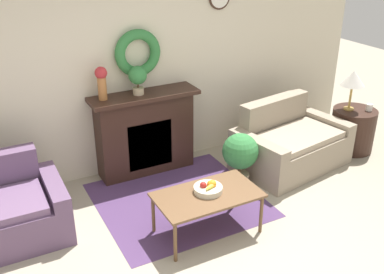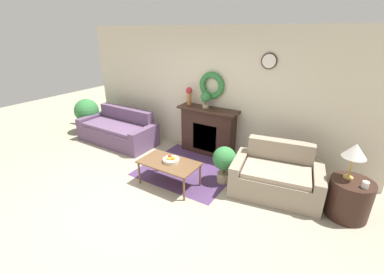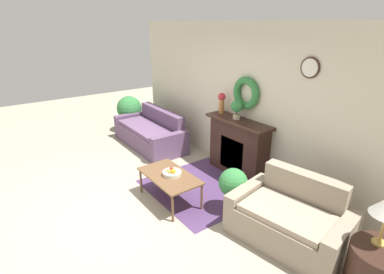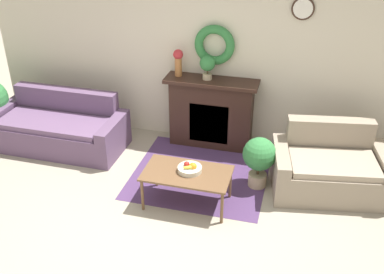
{
  "view_description": "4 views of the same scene",
  "coord_description": "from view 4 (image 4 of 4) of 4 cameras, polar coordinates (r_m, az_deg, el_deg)",
  "views": [
    {
      "loc": [
        -1.78,
        -2.65,
        2.86
      ],
      "look_at": [
        0.27,
        1.26,
        0.81
      ],
      "focal_mm": 42.0,
      "sensor_mm": 36.0,
      "label": 1
    },
    {
      "loc": [
        2.59,
        -2.5,
        2.62
      ],
      "look_at": [
        0.28,
        1.19,
        0.79
      ],
      "focal_mm": 24.0,
      "sensor_mm": 36.0,
      "label": 2
    },
    {
      "loc": [
        3.66,
        -1.48,
        2.68
      ],
      "look_at": [
        -0.03,
        1.21,
        0.92
      ],
      "focal_mm": 28.0,
      "sensor_mm": 36.0,
      "label": 3
    },
    {
      "loc": [
        1.34,
        -3.65,
        3.45
      ],
      "look_at": [
        0.05,
        1.18,
        0.65
      ],
      "focal_mm": 42.0,
      "sensor_mm": 36.0,
      "label": 4
    }
  ],
  "objects": [
    {
      "name": "loveseat_right",
      "position": [
        6.01,
        17.12,
        -3.88
      ],
      "size": [
        1.57,
        1.13,
        0.85
      ],
      "rotation": [
        0.0,
        0.0,
        0.17
      ],
      "color": "gray",
      "rests_on": "ground_plane"
    },
    {
      "name": "vase_on_mantel_left",
      "position": [
        6.46,
        -1.76,
        9.68
      ],
      "size": [
        0.14,
        0.14,
        0.39
      ],
      "color": "#AD6B38",
      "rests_on": "fireplace"
    },
    {
      "name": "fireplace",
      "position": [
        6.64,
        2.45,
        3.15
      ],
      "size": [
        1.34,
        0.41,
        1.06
      ],
      "color": "#331E16",
      "rests_on": "ground_plane"
    },
    {
      "name": "coffee_table",
      "position": [
        5.41,
        -0.63,
        -4.87
      ],
      "size": [
        1.05,
        0.6,
        0.46
      ],
      "color": "brown",
      "rests_on": "ground_plane"
    },
    {
      "name": "ground_plane",
      "position": [
        5.2,
        -4.01,
        -12.45
      ],
      "size": [
        16.0,
        16.0,
        0.0
      ],
      "primitive_type": "plane",
      "color": "#9E937F"
    },
    {
      "name": "potted_plant_floor_by_loveseat",
      "position": [
        5.79,
        8.53,
        -2.53
      ],
      "size": [
        0.43,
        0.43,
        0.7
      ],
      "color": "tan",
      "rests_on": "ground_plane"
    },
    {
      "name": "floor_rug",
      "position": [
        6.18,
        1.07,
        -4.65
      ],
      "size": [
        1.8,
        1.7,
        0.01
      ],
      "color": "#4C335B",
      "rests_on": "ground_plane"
    },
    {
      "name": "potted_plant_on_mantel",
      "position": [
        6.35,
        1.98,
        9.15
      ],
      "size": [
        0.22,
        0.22,
        0.35
      ],
      "color": "tan",
      "rests_on": "fireplace"
    },
    {
      "name": "couch_left",
      "position": [
        7.0,
        -16.52,
        1.06
      ],
      "size": [
        1.98,
        0.89,
        0.8
      ],
      "rotation": [
        0.0,
        0.0,
        -0.01
      ],
      "color": "#604766",
      "rests_on": "ground_plane"
    },
    {
      "name": "fruit_bowl",
      "position": [
        5.39,
        -0.25,
        -4.0
      ],
      "size": [
        0.29,
        0.29,
        0.12
      ],
      "color": "beige",
      "rests_on": "coffee_table"
    },
    {
      "name": "wall_back",
      "position": [
        6.52,
        2.35,
        10.49
      ],
      "size": [
        6.8,
        0.19,
        2.7
      ],
      "color": "beige",
      "rests_on": "ground_plane"
    }
  ]
}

